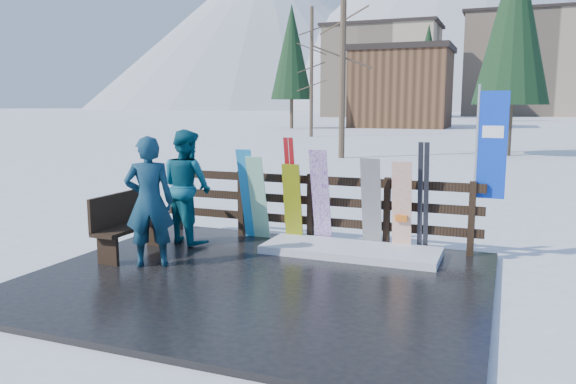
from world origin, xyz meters
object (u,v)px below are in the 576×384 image
at_px(bench, 129,222).
at_px(rental_flag, 488,152).
at_px(snowboard_5, 402,207).
at_px(person_front, 149,202).
at_px(snowboard_4, 371,204).
at_px(snowboard_3, 321,198).
at_px(snowboard_2, 293,203).
at_px(person_back, 187,187).
at_px(snowboard_0, 248,194).
at_px(snowboard_1, 258,198).

height_order(bench, rental_flag, rental_flag).
bearing_deg(rental_flag, snowboard_5, -167.46).
height_order(rental_flag, person_front, rental_flag).
bearing_deg(snowboard_4, person_front, -143.36).
relative_size(bench, snowboard_5, 1.03).
bearing_deg(snowboard_3, snowboard_2, -180.00).
distance_m(snowboard_3, snowboard_4, 0.84).
distance_m(snowboard_3, person_back, 2.24).
distance_m(snowboard_0, snowboard_4, 2.15).
bearing_deg(snowboard_3, bench, -147.73).
height_order(bench, person_back, person_back).
bearing_deg(snowboard_0, person_front, -105.98).
height_order(snowboard_2, rental_flag, rental_flag).
relative_size(bench, rental_flag, 0.58).
height_order(snowboard_4, rental_flag, rental_flag).
height_order(snowboard_5, rental_flag, rental_flag).
xyz_separation_m(snowboard_0, snowboard_2, (0.82, 0.00, -0.11)).
distance_m(person_front, person_back, 1.43).
bearing_deg(snowboard_2, snowboard_0, 180.00).
xyz_separation_m(snowboard_2, person_back, (-1.65, -0.62, 0.28)).
bearing_deg(snowboard_4, bench, -154.55).
relative_size(snowboard_2, snowboard_5, 0.93).
xyz_separation_m(snowboard_4, rental_flag, (1.69, 0.27, 0.86)).
bearing_deg(person_front, snowboard_3, -162.60).
distance_m(bench, snowboard_5, 4.22).
distance_m(snowboard_0, snowboard_2, 0.82).
distance_m(snowboard_2, person_front, 2.48).
xyz_separation_m(snowboard_2, snowboard_5, (1.81, 0.00, 0.05)).
relative_size(snowboard_4, person_front, 0.81).
relative_size(bench, snowboard_3, 0.92).
bearing_deg(snowboard_1, snowboard_0, -180.00).
height_order(snowboard_1, person_back, person_back).
bearing_deg(snowboard_3, snowboard_5, 0.00).
bearing_deg(person_front, person_back, -109.61).
xyz_separation_m(bench, snowboard_5, (3.89, 1.63, 0.21)).
bearing_deg(bench, person_back, 66.76).
xyz_separation_m(snowboard_2, snowboard_4, (1.33, 0.00, 0.07)).
distance_m(snowboard_5, person_back, 3.53).
relative_size(bench, snowboard_1, 1.01).
distance_m(bench, snowboard_2, 2.64).
bearing_deg(bench, snowboard_1, 48.32).
xyz_separation_m(snowboard_1, snowboard_4, (1.97, 0.00, 0.02)).
bearing_deg(person_back, snowboard_3, -140.39).
distance_m(snowboard_0, snowboard_3, 1.31).
bearing_deg(rental_flag, snowboard_2, -174.90).
bearing_deg(snowboard_4, snowboard_3, 180.00).
relative_size(snowboard_0, snowboard_1, 1.08).
bearing_deg(person_back, snowboard_1, -125.11).
height_order(bench, snowboard_0, snowboard_0).
bearing_deg(person_back, person_front, 123.48).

